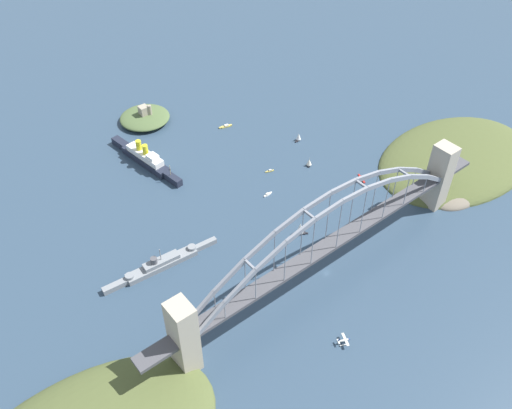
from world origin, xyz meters
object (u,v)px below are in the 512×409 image
fort_island_mid_harbor (145,117)px  seaplane_taxiing_near_bridge (344,341)px  small_boat_4 (362,179)px  ocean_liner (145,158)px  small_boat_3 (226,126)px  small_boat_1 (268,194)px  harbor_arch_bridge (331,242)px  small_boat_5 (309,162)px  naval_cruiser (161,264)px  small_boat_2 (299,137)px  small_boat_6 (300,228)px  small_boat_0 (270,171)px

fort_island_mid_harbor → seaplane_taxiing_near_bridge: 292.36m
small_boat_4 → ocean_liner: bearing=134.7°
small_boat_3 → fort_island_mid_harbor: bearing=134.1°
small_boat_1 → small_boat_4: (73.85, -33.45, -0.01)m
harbor_arch_bridge → small_boat_5: 123.06m
small_boat_3 → small_boat_4: (42.94, -132.79, -0.11)m
naval_cruiser → small_boat_3: 177.65m
harbor_arch_bridge → small_boat_3: 196.91m
ocean_liner → small_boat_3: (86.55, 1.92, -4.75)m
ocean_liner → naval_cruiser: size_ratio=1.03×
fort_island_mid_harbor → small_boat_5: bearing=-63.0°
ocean_liner → small_boat_4: ocean_liner is taller
harbor_arch_bridge → small_boat_2: (89.89, 129.53, -26.78)m
small_boat_3 → small_boat_5: 94.23m
naval_cruiser → small_boat_6: 104.61m
small_boat_1 → fort_island_mid_harbor: bearing=98.5°
fort_island_mid_harbor → small_boat_6: 203.95m
small_boat_1 → small_boat_5: (52.01, 7.55, 2.80)m
harbor_arch_bridge → naval_cruiser: bearing=138.9°
ocean_liner → fort_island_mid_harbor: bearing=60.5°
naval_cruiser → small_boat_0: (127.47, 34.88, -2.42)m
fort_island_mid_harbor → small_boat_3: (54.01, -55.67, -3.42)m
small_boat_4 → small_boat_6: 83.93m
small_boat_4 → naval_cruiser: bearing=173.5°
small_boat_2 → small_boat_4: small_boat_2 is taller
small_boat_2 → ocean_liner: bearing=155.8°
seaplane_taxiing_near_bridge → small_boat_1: bearing=69.3°
harbor_arch_bridge → naval_cruiser: size_ratio=3.32×
small_boat_0 → small_boat_5: 34.79m
small_boat_2 → small_boat_3: 70.26m
small_boat_2 → small_boat_4: 74.60m
small_boat_0 → small_boat_3: size_ratio=0.59×
small_boat_3 → small_boat_5: size_ratio=1.69×
small_boat_2 → small_boat_3: bearing=123.8°
ocean_liner → naval_cruiser: ocean_liner is taller
small_boat_1 → small_boat_2: 81.10m
seaplane_taxiing_near_bridge → small_boat_1: 145.36m
naval_cruiser → small_boat_2: bearing=16.9°
harbor_arch_bridge → seaplane_taxiing_near_bridge: size_ratio=30.84×
small_boat_5 → small_boat_0: bearing=155.1°
small_boat_2 → small_boat_5: size_ratio=1.06×
small_boat_1 → small_boat_2: (69.92, 40.98, 3.00)m
seaplane_taxiing_near_bridge → small_boat_5: small_boat_5 is taller
ocean_liner → small_boat_3: bearing=1.3°
seaplane_taxiing_near_bridge → small_boat_3: bearing=70.7°
small_boat_5 → fort_island_mid_harbor: bearing=117.0°
seaplane_taxiing_near_bridge → small_boat_1: size_ratio=1.11×
fort_island_mid_harbor → small_boat_5: size_ratio=6.19×
small_boat_1 → seaplane_taxiing_near_bridge: bearing=-110.7°
ocean_liner → small_boat_2: (125.56, -56.44, -1.85)m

